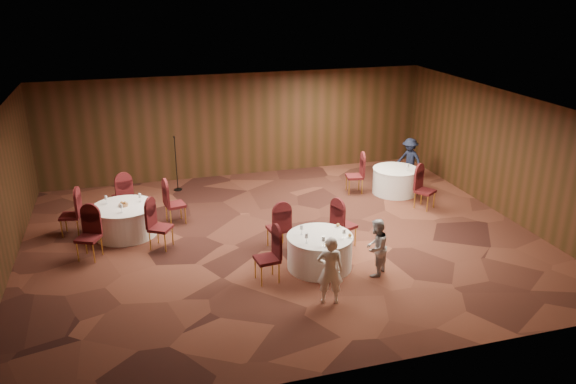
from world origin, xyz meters
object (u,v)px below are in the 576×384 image
object	(u,v)px
table_right	(395,181)
woman_b	(376,248)
table_main	(320,251)
mic_stand	(177,175)
man_c	(409,159)
table_left	(125,220)
woman_a	(330,270)

from	to	relation	value
table_right	woman_b	bearing A→B (deg)	-120.99
table_main	mic_stand	xyz separation A→B (m)	(-2.45, 5.69, 0.10)
table_main	man_c	xyz separation A→B (m)	(4.51, 4.58, 0.29)
table_left	mic_stand	distance (m)	3.17
table_left	table_main	bearing A→B (deg)	-36.16
table_main	mic_stand	bearing A→B (deg)	113.34
table_right	man_c	world-z (taller)	man_c
mic_stand	man_c	world-z (taller)	mic_stand
mic_stand	woman_b	world-z (taller)	mic_stand
table_right	woman_b	distance (m)	5.02
table_right	woman_a	bearing A→B (deg)	-127.49
table_right	woman_a	distance (m)	6.38
table_left	table_right	world-z (taller)	same
table_left	woman_b	size ratio (longest dim) A/B	1.23
table_left	woman_b	distance (m)	6.12
table_left	woman_a	size ratio (longest dim) A/B	1.11
table_left	man_c	bearing A→B (deg)	11.14
woman_a	table_right	bearing A→B (deg)	-110.86
woman_a	woman_b	distance (m)	1.50
table_main	woman_a	xyz separation A→B (m)	(-0.28, -1.38, 0.31)
table_right	table_left	bearing A→B (deg)	-174.23
table_left	table_right	size ratio (longest dim) A/B	1.17
table_right	man_c	bearing A→B (deg)	44.79
table_main	man_c	size ratio (longest dim) A/B	1.06
table_right	man_c	size ratio (longest dim) A/B	0.98
woman_a	man_c	distance (m)	7.65
table_right	mic_stand	world-z (taller)	mic_stand
table_main	table_right	size ratio (longest dim) A/B	1.08
mic_stand	woman_b	xyz separation A→B (m)	(3.47, -6.31, 0.15)
mic_stand	woman_a	distance (m)	7.40
table_left	woman_a	bearing A→B (deg)	-49.24
table_left	mic_stand	size ratio (longest dim) A/B	0.94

